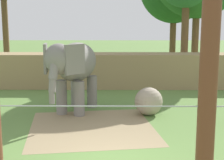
# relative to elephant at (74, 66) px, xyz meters

# --- Properties ---
(dirt_patch) EXTENTS (4.73, 4.87, 0.01)m
(dirt_patch) POSITION_rel_elephant_xyz_m (0.82, -1.96, -1.86)
(dirt_patch) COLOR #937F5B
(dirt_patch) RESTS_ON ground
(embankment_wall) EXTENTS (36.00, 1.80, 1.85)m
(embankment_wall) POSITION_rel_elephant_xyz_m (1.40, 5.37, -0.94)
(embankment_wall) COLOR #997F56
(embankment_wall) RESTS_ON ground
(elephant) EXTENTS (2.11, 3.68, 2.82)m
(elephant) POSITION_rel_elephant_xyz_m (0.00, 0.00, 0.00)
(elephant) COLOR gray
(elephant) RESTS_ON ground
(enrichment_ball) EXTENTS (1.08, 1.08, 1.08)m
(enrichment_ball) POSITION_rel_elephant_xyz_m (2.91, -0.37, -1.32)
(enrichment_ball) COLOR gray
(enrichment_ball) RESTS_ON ground
(cable_fence) EXTENTS (9.48, 0.27, 4.05)m
(cable_fence) POSITION_rel_elephant_xyz_m (1.38, -8.09, 0.16)
(cable_fence) COLOR brown
(cable_fence) RESTS_ON ground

